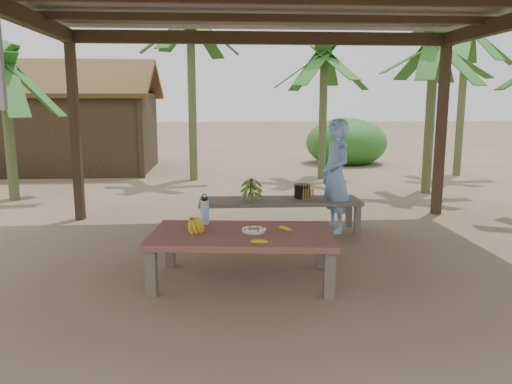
{
  "coord_description": "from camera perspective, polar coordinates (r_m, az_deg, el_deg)",
  "views": [
    {
      "loc": [
        -0.64,
        -5.32,
        1.77
      ],
      "look_at": [
        -0.26,
        0.04,
        0.8
      ],
      "focal_mm": 35.0,
      "sensor_mm": 36.0,
      "label": 1
    }
  ],
  "objects": [
    {
      "name": "ground",
      "position": [
        5.64,
        2.71,
        -8.06
      ],
      "size": [
        80.0,
        80.0,
        0.0
      ],
      "primitive_type": "plane",
      "color": "brown",
      "rests_on": "ground"
    },
    {
      "name": "pavilion",
      "position": [
        5.43,
        2.84,
        20.92
      ],
      "size": [
        6.6,
        5.6,
        2.95
      ],
      "color": "black",
      "rests_on": "ground"
    },
    {
      "name": "work_table",
      "position": [
        4.97,
        -1.55,
        -5.36
      ],
      "size": [
        1.9,
        1.18,
        0.5
      ],
      "rotation": [
        0.0,
        0.0,
        -0.11
      ],
      "color": "brown",
      "rests_on": "ground"
    },
    {
      "name": "bench",
      "position": [
        6.87,
        2.73,
        -1.32
      ],
      "size": [
        2.21,
        0.62,
        0.45
      ],
      "rotation": [
        0.0,
        0.0,
        -0.01
      ],
      "color": "brown",
      "rests_on": "ground"
    },
    {
      "name": "ripe_banana_bunch",
      "position": [
        5.01,
        -7.42,
        -3.64
      ],
      "size": [
        0.31,
        0.29,
        0.15
      ],
      "primitive_type": null,
      "rotation": [
        0.0,
        0.0,
        -0.35
      ],
      "color": "yellow",
      "rests_on": "work_table"
    },
    {
      "name": "plate",
      "position": [
        4.96,
        -0.24,
        -4.4
      ],
      "size": [
        0.24,
        0.24,
        0.04
      ],
      "color": "white",
      "rests_on": "work_table"
    },
    {
      "name": "loose_banana_front",
      "position": [
        4.54,
        0.41,
        -5.71
      ],
      "size": [
        0.18,
        0.08,
        0.04
      ],
      "primitive_type": "ellipsoid",
      "rotation": [
        0.0,
        0.0,
        1.77
      ],
      "color": "yellow",
      "rests_on": "work_table"
    },
    {
      "name": "loose_banana_side",
      "position": [
        5.01,
        3.39,
        -4.19
      ],
      "size": [
        0.14,
        0.14,
        0.04
      ],
      "primitive_type": "ellipsoid",
      "rotation": [
        0.0,
        0.0,
        0.81
      ],
      "color": "yellow",
      "rests_on": "work_table"
    },
    {
      "name": "water_flask",
      "position": [
        5.29,
        -5.87,
        -2.19
      ],
      "size": [
        0.09,
        0.09,
        0.33
      ],
      "color": "#45A5D7",
      "rests_on": "work_table"
    },
    {
      "name": "green_banana_stalk",
      "position": [
        6.8,
        -0.51,
        0.38
      ],
      "size": [
        0.27,
        0.27,
        0.31
      ],
      "primitive_type": null,
      "rotation": [
        0.0,
        0.0,
        -0.01
      ],
      "color": "#598C2D",
      "rests_on": "bench"
    },
    {
      "name": "cooking_pot",
      "position": [
        6.98,
        5.28,
        0.06
      ],
      "size": [
        0.22,
        0.22,
        0.18
      ],
      "primitive_type": "cylinder",
      "color": "black",
      "rests_on": "bench"
    },
    {
      "name": "skewer_rack",
      "position": [
        6.84,
        5.99,
        0.08
      ],
      "size": [
        0.18,
        0.08,
        0.24
      ],
      "primitive_type": null,
      "rotation": [
        0.0,
        0.0,
        -0.01
      ],
      "color": "#A57F47",
      "rests_on": "bench"
    },
    {
      "name": "woman",
      "position": [
        6.88,
        9.08,
        1.81
      ],
      "size": [
        0.49,
        0.64,
        1.55
      ],
      "primitive_type": "imported",
      "rotation": [
        0.0,
        0.0,
        -1.34
      ],
      "color": "#7DAFEC",
      "rests_on": "ground"
    },
    {
      "name": "hut",
      "position": [
        13.88,
        -20.31,
        6.88
      ],
      "size": [
        4.4,
        3.43,
        2.85
      ],
      "color": "black",
      "rests_on": "ground"
    },
    {
      "name": "banana_plant_ne",
      "position": [
        10.3,
        19.64,
        14.35
      ],
      "size": [
        1.8,
        1.8,
        3.1
      ],
      "color": "#596638",
      "rests_on": "ground"
    },
    {
      "name": "banana_plant_n",
      "position": [
        11.71,
        7.79,
        14.18
      ],
      "size": [
        1.8,
        1.8,
        3.08
      ],
      "color": "#596638",
      "rests_on": "ground"
    },
    {
      "name": "banana_plant_nw",
      "position": [
        11.52,
        -7.49,
        17.89
      ],
      "size": [
        1.8,
        1.8,
        3.83
      ],
      "color": "#596638",
      "rests_on": "ground"
    },
    {
      "name": "banana_plant_w",
      "position": [
        10.03,
        -26.82,
        11.4
      ],
      "size": [
        1.8,
        1.8,
        2.63
      ],
      "color": "#596638",
      "rests_on": "ground"
    },
    {
      "name": "banana_plant_far",
      "position": [
        13.11,
        22.87,
        15.6
      ],
      "size": [
        1.8,
        1.8,
        3.67
      ],
      "color": "#596638",
      "rests_on": "ground"
    }
  ]
}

